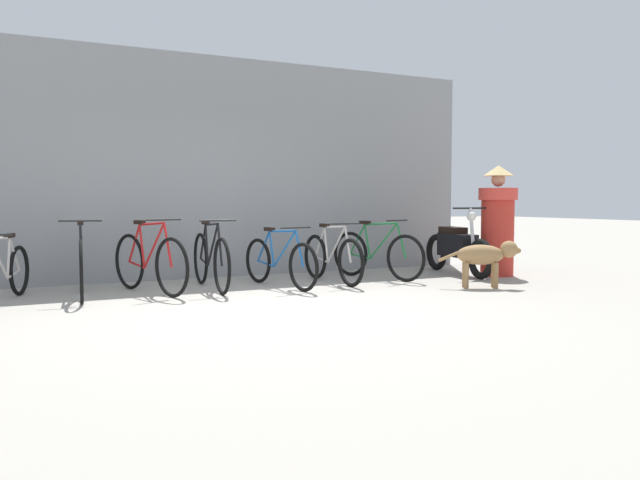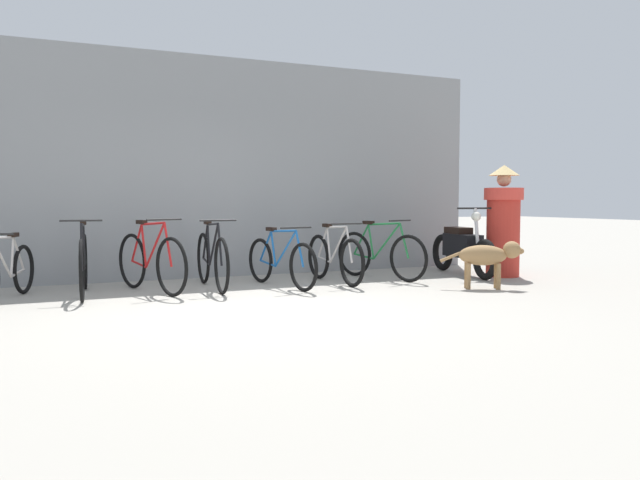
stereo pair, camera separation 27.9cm
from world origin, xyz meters
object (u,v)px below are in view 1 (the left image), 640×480
(bicycle_3, at_px, (211,260))
(motorcycle, at_px, (457,248))
(bicycle_5, at_px, (332,258))
(bicycle_2, at_px, (149,262))
(bicycle_6, at_px, (377,254))
(stray_dog, at_px, (486,255))
(bicycle_1, at_px, (81,264))
(bicycle_4, at_px, (279,262))
(person_in_robes, at_px, (498,221))
(bicycle_0, at_px, (3,273))

(bicycle_3, bearing_deg, motorcycle, 90.25)
(bicycle_5, bearing_deg, bicycle_3, -96.22)
(bicycle_2, xyz_separation_m, bicycle_3, (0.78, 0.01, -0.01))
(bicycle_6, bearing_deg, bicycle_3, -109.56)
(stray_dog, bearing_deg, bicycle_1, -169.65)
(bicycle_3, height_order, motorcycle, motorcycle)
(bicycle_6, height_order, stray_dog, bicycle_6)
(bicycle_4, bearing_deg, stray_dog, 51.06)
(bicycle_3, relative_size, person_in_robes, 1.07)
(bicycle_5, distance_m, person_in_robes, 2.71)
(bicycle_2, relative_size, stray_dog, 1.67)
(stray_dog, height_order, person_in_robes, person_in_robes)
(bicycle_1, relative_size, bicycle_6, 1.10)
(bicycle_5, distance_m, bicycle_6, 0.80)
(bicycle_3, xyz_separation_m, bicycle_5, (1.70, -0.12, -0.03))
(bicycle_0, bearing_deg, bicycle_4, 105.10)
(bicycle_3, xyz_separation_m, bicycle_6, (2.49, -0.01, -0.02))
(bicycle_3, bearing_deg, stray_dog, 67.69)
(bicycle_4, relative_size, bicycle_6, 1.02)
(person_in_robes, bearing_deg, bicycle_3, 29.27)
(motorcycle, distance_m, person_in_robes, 0.73)
(bicycle_0, relative_size, person_in_robes, 0.93)
(bicycle_0, bearing_deg, bicycle_2, 108.17)
(bicycle_0, xyz_separation_m, person_in_robes, (6.73, -0.49, 0.51))
(bicycle_1, relative_size, bicycle_3, 1.00)
(bicycle_1, xyz_separation_m, bicycle_6, (4.05, -0.05, -0.03))
(bicycle_2, xyz_separation_m, bicycle_6, (3.27, 0.00, -0.02))
(bicycle_2, height_order, bicycle_6, bicycle_2)
(bicycle_6, distance_m, motorcycle, 1.40)
(motorcycle, height_order, stray_dog, motorcycle)
(bicycle_1, xyz_separation_m, person_in_robes, (5.90, -0.52, 0.45))
(person_in_robes, bearing_deg, bicycle_0, 31.45)
(bicycle_0, relative_size, bicycle_5, 0.94)
(motorcycle, bearing_deg, bicycle_0, -83.35)
(bicycle_5, bearing_deg, bicycle_0, -94.00)
(bicycle_2, height_order, bicycle_4, bicycle_2)
(bicycle_5, xyz_separation_m, person_in_robes, (2.64, -0.36, 0.49))
(bicycle_4, bearing_deg, bicycle_5, 84.86)
(bicycle_6, relative_size, stray_dog, 1.66)
(bicycle_6, relative_size, motorcycle, 0.86)
(bicycle_1, height_order, motorcycle, motorcycle)
(bicycle_4, bearing_deg, bicycle_0, -105.10)
(stray_dog, xyz_separation_m, person_in_robes, (1.07, 0.98, 0.41))
(bicycle_2, distance_m, bicycle_3, 0.78)
(bicycle_1, bearing_deg, stray_dog, 77.73)
(bicycle_4, relative_size, person_in_robes, 1.00)
(bicycle_6, distance_m, person_in_robes, 1.97)
(bicycle_4, distance_m, stray_dog, 2.71)
(motorcycle, xyz_separation_m, person_in_robes, (0.46, -0.38, 0.42))
(motorcycle, bearing_deg, bicycle_4, -80.35)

